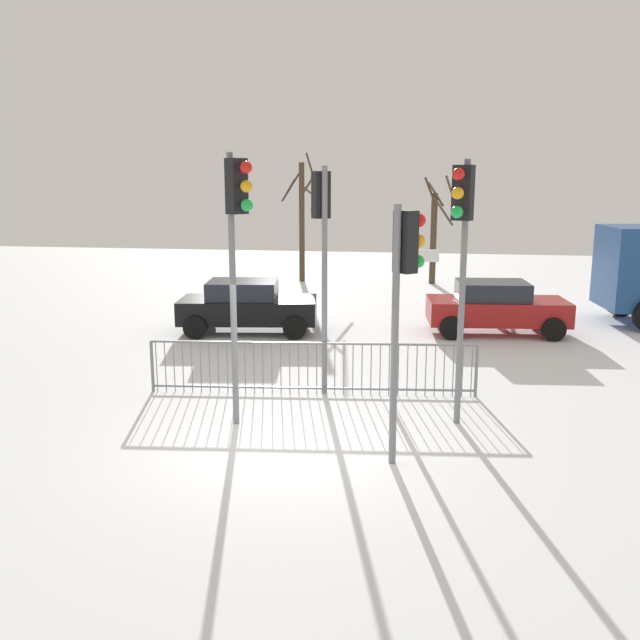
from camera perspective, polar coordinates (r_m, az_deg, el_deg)
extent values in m
plane|color=white|center=(11.42, -2.83, -10.24)|extent=(60.00, 60.00, 0.00)
cylinder|color=slate|center=(13.42, 0.38, 3.09)|extent=(0.11, 0.11, 4.51)
cube|color=black|center=(13.42, 0.08, 10.39)|extent=(0.39, 0.36, 0.90)
sphere|color=red|center=(13.64, -0.37, 11.67)|extent=(0.20, 0.20, 0.20)
sphere|color=orange|center=(13.65, -0.37, 10.41)|extent=(0.20, 0.20, 0.20)
sphere|color=green|center=(13.66, -0.37, 9.15)|extent=(0.20, 0.20, 0.20)
cylinder|color=slate|center=(10.13, 6.25, -1.52)|extent=(0.11, 0.11, 3.92)
cube|color=black|center=(10.01, 7.15, 6.48)|extent=(0.38, 0.38, 0.90)
sphere|color=red|center=(10.16, 8.25, 8.22)|extent=(0.20, 0.20, 0.20)
sphere|color=orange|center=(10.18, 8.20, 6.54)|extent=(0.20, 0.20, 0.20)
sphere|color=green|center=(10.21, 8.15, 4.86)|extent=(0.20, 0.20, 0.20)
cylinder|color=slate|center=(11.77, -7.26, 2.23)|extent=(0.11, 0.11, 4.69)
cube|color=black|center=(11.49, -6.97, 11.01)|extent=(0.36, 0.39, 0.90)
sphere|color=red|center=(11.30, -6.19, 12.54)|extent=(0.20, 0.20, 0.20)
sphere|color=orange|center=(11.30, -6.15, 11.02)|extent=(0.20, 0.20, 0.20)
sphere|color=green|center=(11.30, -6.12, 9.50)|extent=(0.20, 0.20, 0.20)
cylinder|color=slate|center=(11.97, 11.75, 1.98)|extent=(0.11, 0.11, 4.58)
cube|color=black|center=(11.65, 11.84, 10.33)|extent=(0.38, 0.32, 0.90)
sphere|color=red|center=(11.42, 11.47, 11.83)|extent=(0.20, 0.20, 0.20)
sphere|color=orange|center=(11.42, 11.41, 10.33)|extent=(0.20, 0.20, 0.20)
sphere|color=green|center=(11.43, 11.35, 8.83)|extent=(0.20, 0.20, 0.20)
cylinder|color=slate|center=(12.52, 6.28, -0.46)|extent=(0.09, 0.09, 3.28)
cube|color=white|center=(12.28, 8.26, 5.35)|extent=(0.70, 0.06, 0.22)
cube|color=slate|center=(13.61, -0.66, -1.96)|extent=(6.49, 0.71, 0.04)
cube|color=slate|center=(13.86, -0.65, -5.69)|extent=(6.49, 0.71, 0.04)
cylinder|color=slate|center=(14.29, -13.47, -3.79)|extent=(0.02, 0.02, 1.05)
cylinder|color=slate|center=(14.24, -12.77, -3.81)|extent=(0.02, 0.02, 1.05)
cylinder|color=slate|center=(14.20, -12.06, -3.83)|extent=(0.02, 0.02, 1.05)
cylinder|color=slate|center=(14.15, -11.35, -3.85)|extent=(0.02, 0.02, 1.05)
cylinder|color=slate|center=(14.11, -10.64, -3.87)|extent=(0.02, 0.02, 1.05)
cylinder|color=slate|center=(14.07, -9.92, -3.89)|extent=(0.02, 0.02, 1.05)
cylinder|color=slate|center=(14.03, -9.19, -3.91)|extent=(0.02, 0.02, 1.05)
cylinder|color=slate|center=(13.99, -8.47, -3.93)|extent=(0.02, 0.02, 1.05)
cylinder|color=slate|center=(13.96, -7.74, -3.94)|extent=(0.02, 0.02, 1.05)
cylinder|color=slate|center=(13.92, -7.00, -3.96)|extent=(0.02, 0.02, 1.05)
cylinder|color=slate|center=(13.89, -6.27, -3.98)|extent=(0.02, 0.02, 1.05)
cylinder|color=slate|center=(13.87, -5.52, -3.99)|extent=(0.02, 0.02, 1.05)
cylinder|color=slate|center=(13.84, -4.78, -4.01)|extent=(0.02, 0.02, 1.05)
cylinder|color=slate|center=(13.82, -4.03, -4.02)|extent=(0.02, 0.02, 1.05)
cylinder|color=slate|center=(13.80, -3.29, -4.04)|extent=(0.02, 0.02, 1.05)
cylinder|color=slate|center=(13.78, -2.54, -4.05)|extent=(0.02, 0.02, 1.05)
cylinder|color=slate|center=(13.76, -1.78, -4.07)|extent=(0.02, 0.02, 1.05)
cylinder|color=slate|center=(13.75, -1.03, -4.08)|extent=(0.02, 0.02, 1.05)
cylinder|color=slate|center=(13.74, -0.27, -4.09)|extent=(0.02, 0.02, 1.05)
cylinder|color=slate|center=(13.73, 0.48, -4.10)|extent=(0.02, 0.02, 1.05)
cylinder|color=slate|center=(13.72, 1.24, -4.11)|extent=(0.02, 0.02, 1.05)
cylinder|color=slate|center=(13.72, 2.00, -4.12)|extent=(0.02, 0.02, 1.05)
cylinder|color=slate|center=(13.72, 2.76, -4.13)|extent=(0.02, 0.02, 1.05)
cylinder|color=slate|center=(13.72, 3.52, -4.14)|extent=(0.02, 0.02, 1.05)
cylinder|color=slate|center=(13.72, 4.27, -4.14)|extent=(0.02, 0.02, 1.05)
cylinder|color=slate|center=(13.72, 5.03, -4.15)|extent=(0.02, 0.02, 1.05)
cylinder|color=slate|center=(13.73, 5.79, -4.16)|extent=(0.02, 0.02, 1.05)
cylinder|color=slate|center=(13.74, 6.55, -4.16)|extent=(0.02, 0.02, 1.05)
cylinder|color=slate|center=(13.76, 7.30, -4.16)|extent=(0.02, 0.02, 1.05)
cylinder|color=slate|center=(13.77, 8.06, -4.17)|extent=(0.02, 0.02, 1.05)
cylinder|color=slate|center=(13.79, 8.81, -4.17)|extent=(0.02, 0.02, 1.05)
cylinder|color=slate|center=(13.81, 9.56, -4.17)|extent=(0.02, 0.02, 1.05)
cylinder|color=slate|center=(13.83, 10.30, -4.18)|extent=(0.02, 0.02, 1.05)
cylinder|color=slate|center=(13.85, 11.05, -4.18)|extent=(0.02, 0.02, 1.05)
cylinder|color=slate|center=(13.88, 11.79, -4.18)|extent=(0.02, 0.02, 1.05)
cylinder|color=slate|center=(13.91, 12.53, -4.18)|extent=(0.02, 0.02, 1.05)
cylinder|color=slate|center=(14.32, -13.81, -3.78)|extent=(0.06, 0.06, 1.05)
cylinder|color=slate|center=(13.92, 12.90, -4.17)|extent=(0.06, 0.06, 1.05)
cube|color=black|center=(19.34, -5.99, 0.85)|extent=(4.00, 2.21, 0.65)
cube|color=#1E232D|center=(19.26, -6.46, 2.46)|extent=(2.09, 1.75, 0.55)
cylinder|color=black|center=(20.12, -1.86, 0.39)|extent=(0.66, 0.31, 0.64)
cylinder|color=black|center=(18.45, -2.12, -0.65)|extent=(0.66, 0.31, 0.64)
cylinder|color=black|center=(20.43, -9.44, 0.41)|extent=(0.66, 0.31, 0.64)
cylinder|color=black|center=(18.80, -10.36, -0.60)|extent=(0.66, 0.31, 0.64)
cube|color=maroon|center=(19.71, 14.52, 0.74)|extent=(3.94, 2.05, 0.65)
cube|color=#1E232D|center=(19.59, 14.17, 2.33)|extent=(2.03, 1.67, 0.55)
cylinder|color=black|center=(20.88, 17.68, 0.26)|extent=(0.66, 0.28, 0.64)
cylinder|color=black|center=(19.27, 18.89, -0.75)|extent=(0.66, 0.28, 0.64)
cylinder|color=black|center=(20.39, 10.31, 0.36)|extent=(0.66, 0.28, 0.64)
cylinder|color=black|center=(18.73, 10.90, -0.66)|extent=(0.66, 0.28, 0.64)
cube|color=navy|center=(22.30, 25.06, 4.00)|extent=(2.19, 2.46, 2.40)
cylinder|color=black|center=(23.57, 23.79, 1.51)|extent=(1.02, 0.38, 1.00)
cylinder|color=#473828|center=(28.55, 9.43, 6.69)|extent=(0.26, 0.26, 3.69)
cylinder|color=#473828|center=(28.10, 10.25, 8.90)|extent=(0.88, 0.83, 1.17)
cylinder|color=#473828|center=(28.14, 9.63, 10.30)|extent=(0.70, 0.17, 0.98)
cylinder|color=#473828|center=(28.24, 9.16, 10.65)|extent=(0.53, 0.52, 1.03)
cylinder|color=#473828|center=(28.27, 10.82, 10.70)|extent=(0.48, 1.29, 1.05)
cylinder|color=#473828|center=(28.78, -1.52, 8.10)|extent=(0.23, 0.23, 4.92)
cylinder|color=#473828|center=(28.23, -0.27, 10.11)|extent=(0.88, 1.47, 0.93)
cylinder|color=#473828|center=(29.01, -1.16, 10.93)|extent=(0.71, 0.37, 0.94)
cylinder|color=#473828|center=(29.15, -2.33, 11.21)|extent=(0.79, 1.03, 1.40)
cylinder|color=#473828|center=(28.51, -0.69, 12.31)|extent=(0.38, 0.98, 1.44)
cylinder|color=#473828|center=(28.97, -2.63, 10.78)|extent=(0.37, 1.22, 0.90)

